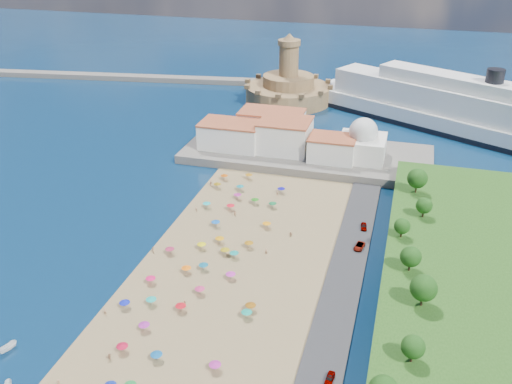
% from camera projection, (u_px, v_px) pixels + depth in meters
% --- Properties ---
extents(ground, '(700.00, 700.00, 0.00)m').
position_uv_depth(ground, '(216.00, 258.00, 150.31)').
color(ground, '#071938').
rests_on(ground, ground).
extents(terrace, '(90.00, 36.00, 3.00)m').
position_uv_depth(terrace, '(307.00, 154.00, 210.20)').
color(terrace, '#59544C').
rests_on(terrace, ground).
extents(jetty, '(18.00, 70.00, 2.40)m').
position_uv_depth(jetty, '(272.00, 120.00, 245.88)').
color(jetty, '#59544C').
rests_on(jetty, ground).
extents(breakwater, '(199.03, 34.77, 2.60)m').
position_uv_depth(breakwater, '(118.00, 77.00, 308.45)').
color(breakwater, '#59544C').
rests_on(breakwater, ground).
extents(waterfront_buildings, '(57.00, 29.00, 11.00)m').
position_uv_depth(waterfront_buildings, '(273.00, 134.00, 211.10)').
color(waterfront_buildings, silver).
rests_on(waterfront_buildings, terrace).
extents(domed_building, '(16.00, 16.00, 15.00)m').
position_uv_depth(domed_building, '(362.00, 143.00, 200.31)').
color(domed_building, silver).
rests_on(domed_building, terrace).
extents(fortress, '(40.00, 40.00, 32.40)m').
position_uv_depth(fortress, '(288.00, 89.00, 269.33)').
color(fortress, '#9D7B4E').
rests_on(fortress, ground).
extents(cruise_ship, '(123.80, 77.22, 28.30)m').
position_uv_depth(cruise_ship, '(447.00, 110.00, 235.15)').
color(cruise_ship, black).
rests_on(cruise_ship, ground).
extents(beach_parasols, '(31.25, 118.68, 2.20)m').
position_uv_depth(beach_parasols, '(197.00, 274.00, 139.76)').
color(beach_parasols, gray).
rests_on(beach_parasols, beach).
extents(beachgoers, '(34.73, 92.92, 1.85)m').
position_uv_depth(beachgoers, '(202.00, 254.00, 149.78)').
color(beachgoers, tan).
rests_on(beachgoers, beach).
extents(moored_boats, '(9.71, 13.49, 1.65)m').
position_uv_depth(moored_boats, '(8.00, 363.00, 114.36)').
color(moored_boats, white).
rests_on(moored_boats, ground).
extents(parked_cars, '(2.97, 65.14, 1.35)m').
position_uv_depth(parked_cars, '(355.00, 264.00, 145.26)').
color(parked_cars, gray).
rests_on(parked_cars, promenade).
extents(hillside_trees, '(14.09, 105.57, 7.73)m').
position_uv_depth(hillside_trees, '(410.00, 263.00, 129.88)').
color(hillside_trees, '#382314').
rests_on(hillside_trees, hillside).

